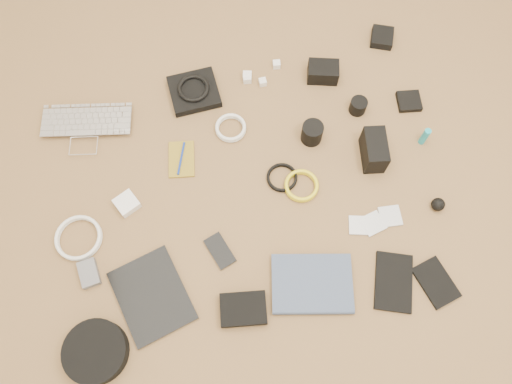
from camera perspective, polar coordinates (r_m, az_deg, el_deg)
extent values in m
cube|color=olive|center=(1.73, -0.44, -0.40)|extent=(4.00, 4.00, 0.04)
imported|color=silver|center=(1.90, -18.85, 6.45)|extent=(0.36, 0.29, 0.03)
cube|color=black|center=(1.90, -7.08, 11.30)|extent=(0.18, 0.17, 0.03)
torus|color=black|center=(1.88, -7.17, 11.68)|extent=(0.13, 0.13, 0.01)
cube|color=white|center=(1.92, -1.02, 12.83)|extent=(0.03, 0.03, 0.03)
cube|color=white|center=(1.92, -1.00, 13.07)|extent=(0.04, 0.04, 0.03)
cube|color=white|center=(1.96, 2.36, 14.36)|extent=(0.03, 0.03, 0.03)
cube|color=white|center=(1.91, 0.76, 12.45)|extent=(0.03, 0.03, 0.02)
cube|color=black|center=(1.93, 7.67, 13.45)|extent=(0.13, 0.11, 0.07)
cube|color=black|center=(2.09, 14.21, 16.76)|extent=(0.11, 0.12, 0.03)
cube|color=olive|center=(1.78, -8.51, 3.73)|extent=(0.11, 0.15, 0.01)
cylinder|color=#122E99|center=(1.78, -8.55, 3.83)|extent=(0.05, 0.12, 0.01)
torus|color=white|center=(1.82, -2.90, 7.23)|extent=(0.14, 0.14, 0.01)
cylinder|color=black|center=(1.78, 6.42, 6.75)|extent=(0.09, 0.09, 0.08)
cylinder|color=black|center=(1.88, 11.59, 9.61)|extent=(0.08, 0.08, 0.06)
cube|color=black|center=(1.95, 17.08, 9.88)|extent=(0.10, 0.10, 0.02)
cube|color=white|center=(1.74, -14.54, -1.27)|extent=(0.09, 0.09, 0.03)
torus|color=white|center=(1.76, -19.55, -5.02)|extent=(0.19, 0.19, 0.01)
torus|color=black|center=(1.73, 2.98, 1.60)|extent=(0.13, 0.13, 0.01)
torus|color=yellow|center=(1.73, 5.20, 0.63)|extent=(0.16, 0.16, 0.01)
cube|color=black|center=(1.77, 13.34, 4.69)|extent=(0.10, 0.15, 0.10)
cylinder|color=#1A9DAF|center=(1.86, 18.71, 6.04)|extent=(0.02, 0.02, 0.08)
cube|color=slate|center=(1.71, -18.54, -8.81)|extent=(0.07, 0.09, 0.02)
cube|color=black|center=(1.65, -11.80, -11.53)|extent=(0.26, 0.31, 0.01)
cube|color=black|center=(1.65, -4.16, -6.72)|extent=(0.09, 0.13, 0.01)
cube|color=silver|center=(1.71, 11.65, -3.76)|extent=(0.08, 0.08, 0.01)
cube|color=silver|center=(1.72, 13.20, -3.53)|extent=(0.08, 0.08, 0.01)
cube|color=silver|center=(1.74, 15.08, -2.69)|extent=(0.08, 0.08, 0.01)
sphere|color=black|center=(1.79, 20.09, -1.34)|extent=(0.06, 0.06, 0.05)
cylinder|color=black|center=(1.65, -17.84, -16.97)|extent=(0.20, 0.20, 0.05)
cube|color=black|center=(1.60, -1.46, -13.23)|extent=(0.16, 0.13, 0.04)
imported|color=#3D4B67|center=(1.61, 6.58, -13.73)|extent=(0.29, 0.25, 0.03)
cube|color=black|center=(1.68, 15.44, -9.87)|extent=(0.18, 0.22, 0.01)
cube|color=black|center=(1.72, 19.87, -9.70)|extent=(0.13, 0.17, 0.01)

